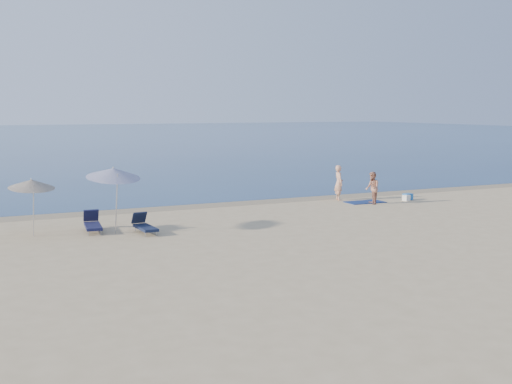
# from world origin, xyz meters

# --- Properties ---
(sea) EXTENTS (240.00, 160.00, 0.01)m
(sea) POSITION_xyz_m (0.00, 100.00, 0.00)
(sea) COLOR #0D294E
(sea) RESTS_ON ground
(wet_sand_strip) EXTENTS (240.00, 1.60, 0.00)m
(wet_sand_strip) POSITION_xyz_m (0.00, 19.40, 0.00)
(wet_sand_strip) COLOR #847254
(wet_sand_strip) RESTS_ON ground
(person_left) EXTENTS (0.55, 0.72, 1.78)m
(person_left) POSITION_xyz_m (4.05, 18.28, 0.89)
(person_left) COLOR tan
(person_left) RESTS_ON ground
(person_right) EXTENTS (0.84, 0.94, 1.58)m
(person_right) POSITION_xyz_m (4.78, 16.41, 0.79)
(person_right) COLOR #AE735C
(person_right) RESTS_ON ground
(beach_towel) EXTENTS (1.93, 1.10, 0.03)m
(beach_towel) POSITION_xyz_m (4.81, 17.04, 0.02)
(beach_towel) COLOR #0F1F4F
(beach_towel) RESTS_ON ground
(white_bag) EXTENTS (0.39, 0.36, 0.28)m
(white_bag) POSITION_xyz_m (7.05, 16.66, 0.14)
(white_bag) COLOR white
(white_bag) RESTS_ON ground
(blue_cooler) EXTENTS (0.50, 0.38, 0.33)m
(blue_cooler) POSITION_xyz_m (7.29, 16.85, 0.16)
(blue_cooler) COLOR #2167B6
(blue_cooler) RESTS_ON ground
(umbrella_near) EXTENTS (2.32, 2.34, 2.63)m
(umbrella_near) POSITION_xyz_m (-8.19, 14.50, 2.26)
(umbrella_near) COLOR silver
(umbrella_near) RESTS_ON ground
(umbrella_far) EXTENTS (2.00, 2.02, 2.22)m
(umbrella_far) POSITION_xyz_m (-11.04, 15.14, 1.92)
(umbrella_far) COLOR silver
(umbrella_far) RESTS_ON ground
(lounger_left) EXTENTS (0.74, 1.79, 0.77)m
(lounger_left) POSITION_xyz_m (-8.92, 15.06, 0.28)
(lounger_left) COLOR #15183B
(lounger_left) RESTS_ON ground
(lounger_right) EXTENTS (0.65, 1.68, 0.73)m
(lounger_right) POSITION_xyz_m (-7.20, 13.97, 0.26)
(lounger_right) COLOR #121A34
(lounger_right) RESTS_ON ground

